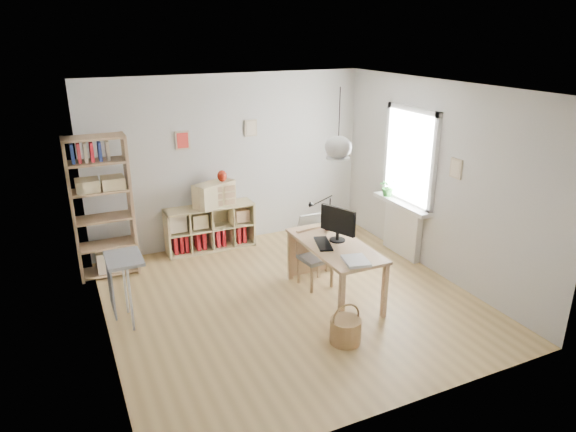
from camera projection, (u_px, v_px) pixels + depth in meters
name	position (u px, v px, depth m)	size (l,w,h in m)	color
ground	(291.00, 300.00, 6.68)	(4.50, 4.50, 0.00)	tan
room_shell	(338.00, 147.00, 6.08)	(4.50, 4.50, 4.50)	silver
window_unit	(410.00, 157.00, 7.54)	(0.07, 1.16, 1.46)	white
radiator	(402.00, 230.00, 7.92)	(0.10, 0.80, 0.80)	silver
windowsill	(402.00, 204.00, 7.76)	(0.22, 1.20, 0.06)	white
desk	(335.00, 251.00, 6.55)	(0.70, 1.50, 0.75)	tan
cube_shelf	(208.00, 231.00, 8.17)	(1.40, 0.38, 0.72)	beige
tall_bookshelf	(101.00, 202.00, 7.03)	(0.80, 0.38, 2.00)	tan
side_table	(119.00, 272.00, 5.94)	(0.40, 0.55, 0.85)	gray
chair	(313.00, 254.00, 6.96)	(0.42, 0.42, 0.78)	gray
wicker_basket	(345.00, 330.00, 5.74)	(0.35, 0.35, 0.48)	#9B7B46
storage_chest	(325.00, 245.00, 7.83)	(0.64, 0.72, 0.66)	silver
monitor	(338.00, 222.00, 6.53)	(0.25, 0.49, 0.45)	black
keyboard	(323.00, 244.00, 6.50)	(0.17, 0.45, 0.02)	black
task_lamp	(319.00, 209.00, 6.91)	(0.40, 0.15, 0.42)	black
yarn_ball	(328.00, 225.00, 6.93)	(0.16, 0.16, 0.16)	#500A19
paper_tray	(356.00, 261.00, 6.00)	(0.27, 0.34, 0.03)	white
drawer_chest	(214.00, 194.00, 7.97)	(0.65, 0.30, 0.37)	beige
red_vase	(222.00, 176.00, 7.93)	(0.15, 0.15, 0.18)	maroon
potted_plant	(388.00, 187.00, 7.98)	(0.27, 0.23, 0.30)	#2B732B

